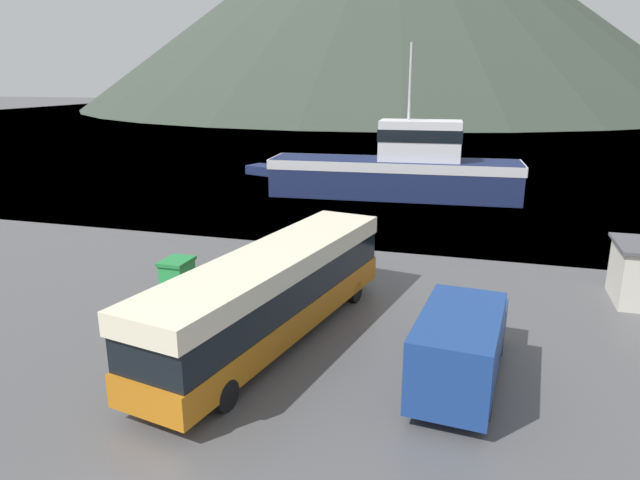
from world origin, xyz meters
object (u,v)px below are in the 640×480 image
(tour_bus, at_px, (274,290))
(fishing_boat, at_px, (399,168))
(small_boat, at_px, (286,172))
(delivery_van, at_px, (461,343))
(storage_bin, at_px, (177,276))

(tour_bus, xyz_separation_m, fishing_boat, (0.38, 24.96, 0.36))
(tour_bus, xyz_separation_m, small_boat, (-10.56, 31.00, -1.36))
(delivery_van, relative_size, small_boat, 0.80)
(storage_bin, xyz_separation_m, small_boat, (-5.22, 28.13, -0.35))
(delivery_van, bearing_deg, fishing_boat, 107.67)
(delivery_van, height_order, small_boat, delivery_van)
(tour_bus, distance_m, delivery_van, 6.37)
(tour_bus, relative_size, delivery_van, 1.95)
(tour_bus, height_order, delivery_van, tour_bus)
(tour_bus, relative_size, small_boat, 1.55)
(storage_bin, bearing_deg, tour_bus, -28.27)
(fishing_boat, xyz_separation_m, storage_bin, (-5.73, -22.09, -1.38))
(fishing_boat, distance_m, storage_bin, 22.86)
(fishing_boat, bearing_deg, delivery_van, -171.69)
(tour_bus, distance_m, small_boat, 32.78)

